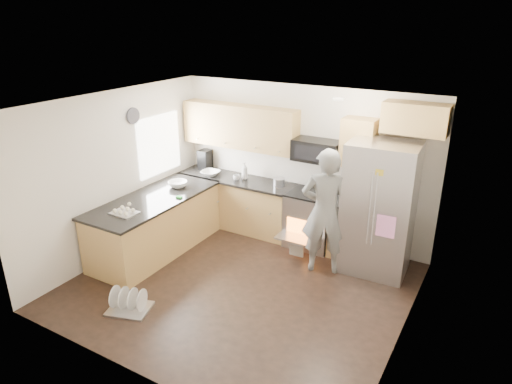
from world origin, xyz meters
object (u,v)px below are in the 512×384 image
Objects in this scene: stove_range at (312,207)px; refrigerator at (379,209)px; person at (325,212)px; dish_rack at (129,304)px.

stove_range is 1.22m from refrigerator.
person is 3.00m from dish_rack.
refrigerator reaches higher than stove_range.
dish_rack is (-1.31, -2.90, -0.59)m from stove_range.
refrigerator is 3.12× the size of dish_rack.
stove_range is at bearing 65.68° from dish_rack.
refrigerator is 3.73m from dish_rack.
stove_range is at bearing -74.60° from person.
person reaches higher than stove_range.
refrigerator is at bearing -169.00° from person.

